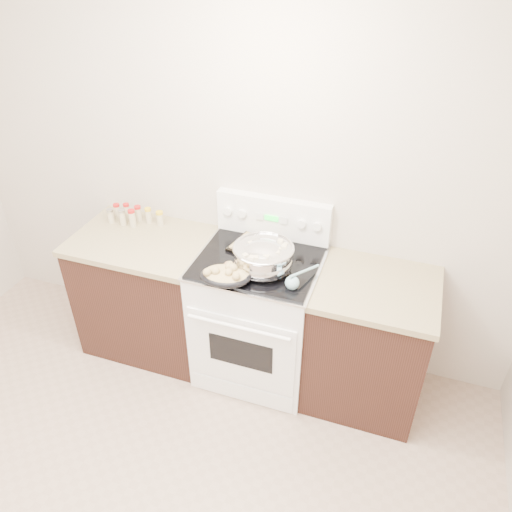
% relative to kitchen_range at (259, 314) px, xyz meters
% --- Properties ---
extents(room_shell, '(4.10, 3.60, 2.75)m').
position_rel_kitchen_range_xyz_m(room_shell, '(-0.35, -1.42, 1.21)').
color(room_shell, beige).
rests_on(room_shell, ground).
extents(counter_left, '(0.93, 0.67, 0.92)m').
position_rel_kitchen_range_xyz_m(counter_left, '(-0.83, 0.01, -0.03)').
color(counter_left, black).
rests_on(counter_left, ground).
extents(counter_right, '(0.73, 0.67, 0.92)m').
position_rel_kitchen_range_xyz_m(counter_right, '(0.73, 0.01, -0.03)').
color(counter_right, black).
rests_on(counter_right, ground).
extents(kitchen_range, '(0.78, 0.73, 1.22)m').
position_rel_kitchen_range_xyz_m(kitchen_range, '(0.00, 0.00, 0.00)').
color(kitchen_range, white).
rests_on(kitchen_range, ground).
extents(mixing_bowl, '(0.43, 0.43, 0.21)m').
position_rel_kitchen_range_xyz_m(mixing_bowl, '(0.06, -0.10, 0.54)').
color(mixing_bowl, silver).
rests_on(mixing_bowl, kitchen_range).
extents(roasting_pan, '(0.33, 0.25, 0.11)m').
position_rel_kitchen_range_xyz_m(roasting_pan, '(-0.11, -0.29, 0.50)').
color(roasting_pan, black).
rests_on(roasting_pan, kitchen_range).
extents(baking_sheet, '(0.40, 0.32, 0.06)m').
position_rel_kitchen_range_xyz_m(baking_sheet, '(-0.03, 0.09, 0.47)').
color(baking_sheet, black).
rests_on(baking_sheet, kitchen_range).
extents(wooden_spoon, '(0.11, 0.24, 0.04)m').
position_rel_kitchen_range_xyz_m(wooden_spoon, '(-0.14, -0.10, 0.46)').
color(wooden_spoon, '#B27F51').
rests_on(wooden_spoon, kitchen_range).
extents(blue_ladle, '(0.15, 0.27, 0.10)m').
position_rel_kitchen_range_xyz_m(blue_ladle, '(0.28, -0.20, 0.49)').
color(blue_ladle, '#7EACBB').
rests_on(blue_ladle, kitchen_range).
extents(spice_jars, '(0.39, 0.14, 0.13)m').
position_rel_kitchen_range_xyz_m(spice_jars, '(-0.99, 0.17, 0.49)').
color(spice_jars, '#BFB28C').
rests_on(spice_jars, counter_left).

